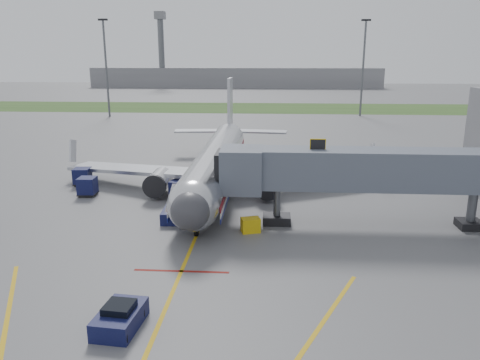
# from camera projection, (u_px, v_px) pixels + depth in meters

# --- Properties ---
(ground) EXTENTS (400.00, 400.00, 0.00)m
(ground) POSITION_uv_depth(u_px,v_px,m) (192.00, 246.00, 33.01)
(ground) COLOR #565659
(ground) RESTS_ON ground
(grass_strip) EXTENTS (300.00, 25.00, 0.01)m
(grass_strip) POSITION_uv_depth(u_px,v_px,m) (250.00, 108.00, 119.75)
(grass_strip) COLOR #2D4C1E
(grass_strip) RESTS_ON ground
(apron_markings) EXTENTS (21.52, 50.00, 0.01)m
(apron_markings) POSITION_uv_depth(u_px,v_px,m) (170.00, 299.00, 25.87)
(apron_markings) COLOR gold
(apron_markings) RESTS_ON ground
(airliner) EXTENTS (32.10, 35.67, 10.25)m
(airliner) POSITION_uv_depth(u_px,v_px,m) (217.00, 162.00, 47.02)
(airliner) COLOR silver
(airliner) RESTS_ON ground
(jet_bridge) EXTENTS (25.30, 4.00, 6.90)m
(jet_bridge) POSITION_uv_depth(u_px,v_px,m) (367.00, 171.00, 35.83)
(jet_bridge) COLOR slate
(jet_bridge) RESTS_ON ground
(light_mast_left) EXTENTS (2.00, 0.44, 20.40)m
(light_mast_left) POSITION_uv_depth(u_px,v_px,m) (106.00, 66.00, 99.65)
(light_mast_left) COLOR #595B60
(light_mast_left) RESTS_ON ground
(light_mast_right) EXTENTS (2.00, 0.44, 20.40)m
(light_mast_right) POSITION_uv_depth(u_px,v_px,m) (363.00, 66.00, 100.87)
(light_mast_right) COLOR #595B60
(light_mast_right) RESTS_ON ground
(distant_terminal) EXTENTS (120.00, 14.00, 8.00)m
(distant_terminal) POSITION_uv_depth(u_px,v_px,m) (236.00, 77.00, 196.48)
(distant_terminal) COLOR slate
(distant_terminal) RESTS_ON ground
(control_tower) EXTENTS (4.00, 4.00, 30.00)m
(control_tower) POSITION_uv_depth(u_px,v_px,m) (161.00, 44.00, 190.17)
(control_tower) COLOR #595B60
(control_tower) RESTS_ON ground
(pushback_tug) EXTENTS (2.18, 3.26, 1.29)m
(pushback_tug) POSITION_uv_depth(u_px,v_px,m) (120.00, 318.00, 23.00)
(pushback_tug) COLOR #0D0F39
(pushback_tug) RESTS_ON ground
(baggage_cart_a) EXTENTS (1.78, 1.78, 1.78)m
(baggage_cart_a) POSITION_uv_depth(u_px,v_px,m) (82.00, 177.00, 48.28)
(baggage_cart_a) COLOR #0D0F39
(baggage_cart_a) RESTS_ON ground
(baggage_cart_b) EXTENTS (1.93, 1.93, 1.76)m
(baggage_cart_b) POSITION_uv_depth(u_px,v_px,m) (180.00, 190.00, 43.59)
(baggage_cart_b) COLOR #0D0F39
(baggage_cart_b) RESTS_ON ground
(baggage_cart_c) EXTENTS (1.71, 1.71, 1.78)m
(baggage_cart_c) POSITION_uv_depth(u_px,v_px,m) (87.00, 186.00, 44.66)
(baggage_cart_c) COLOR #0D0F39
(baggage_cart_c) RESTS_ON ground
(belt_loader) EXTENTS (1.61, 4.61, 2.23)m
(belt_loader) POSITION_uv_depth(u_px,v_px,m) (173.00, 212.00, 38.53)
(belt_loader) COLOR #0D0F39
(belt_loader) RESTS_ON ground
(ground_power_cart) EXTENTS (1.60, 1.29, 1.11)m
(ground_power_cart) POSITION_uv_depth(u_px,v_px,m) (251.00, 225.00, 35.50)
(ground_power_cart) COLOR gold
(ground_power_cart) RESTS_ON ground
(ramp_worker) EXTENTS (0.68, 0.57, 1.58)m
(ramp_worker) POSITION_uv_depth(u_px,v_px,m) (164.00, 178.00, 48.34)
(ramp_worker) COLOR #9BE01A
(ramp_worker) RESTS_ON ground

